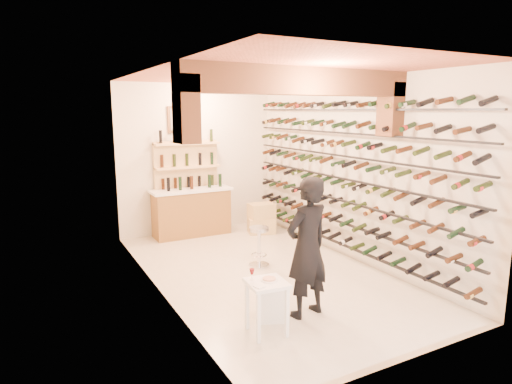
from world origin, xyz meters
TOP-DOWN VIEW (x-y plane):
  - ground at (0.00, 0.00)m, footprint 6.00×6.00m
  - room_shell at (0.00, -0.26)m, footprint 3.52×6.02m
  - wine_rack at (1.53, 0.00)m, footprint 0.32×5.70m
  - back_counter at (-0.30, 2.65)m, footprint 1.70×0.62m
  - back_shelving at (-0.30, 2.89)m, footprint 1.40×0.31m
  - tasting_table at (-0.97, -1.77)m, footprint 0.49×0.49m
  - white_stool at (-0.72, -1.47)m, footprint 0.48×0.48m
  - person at (-0.27, -1.60)m, footprint 0.74×0.56m
  - chrome_barstool at (0.06, 0.30)m, footprint 0.35×0.35m
  - crate_lower at (1.09, 2.08)m, footprint 0.66×0.55m
  - crate_upper at (1.09, 2.08)m, footprint 0.56×0.40m

SIDE VIEW (x-z plane):
  - ground at x=0.00m, z-range 0.00..0.00m
  - crate_lower at x=1.09m, z-range 0.00..0.34m
  - white_stool at x=-0.72m, z-range 0.00..0.46m
  - chrome_barstool at x=0.06m, z-range 0.05..0.74m
  - crate_upper at x=1.09m, z-range 0.34..0.66m
  - back_counter at x=-0.30m, z-range -0.11..1.18m
  - tasting_table at x=-0.97m, z-range 0.14..0.93m
  - person at x=-0.27m, z-range 0.00..1.83m
  - back_shelving at x=-0.30m, z-range -0.19..2.53m
  - wine_rack at x=1.53m, z-range 0.27..2.83m
  - room_shell at x=0.00m, z-range 0.65..3.86m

